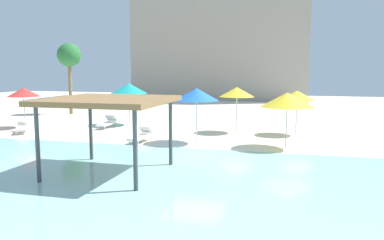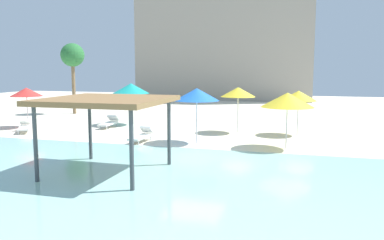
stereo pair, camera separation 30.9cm
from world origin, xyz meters
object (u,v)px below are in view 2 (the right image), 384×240
(beach_umbrella_teal_1, at_px, (131,88))
(beach_umbrella_yellow_3, at_px, (298,96))
(lounge_chair_1, at_px, (25,127))
(beach_umbrella_yellow_4, at_px, (287,100))
(lounge_chair_3, at_px, (142,135))
(beach_umbrella_yellow_2, at_px, (238,92))
(beach_umbrella_blue_5, at_px, (197,94))
(palm_tree_0, at_px, (73,57))
(lounge_chair_0, at_px, (109,122))
(shade_pavilion, at_px, (107,103))
(beach_umbrella_red_0, at_px, (26,92))

(beach_umbrella_teal_1, relative_size, beach_umbrella_yellow_3, 1.10)
(beach_umbrella_yellow_3, relative_size, lounge_chair_1, 1.30)
(beach_umbrella_yellow_4, relative_size, lounge_chair_3, 1.37)
(beach_umbrella_yellow_2, relative_size, beach_umbrella_yellow_4, 1.01)
(beach_umbrella_blue_5, relative_size, palm_tree_0, 0.48)
(beach_umbrella_yellow_2, xyz_separation_m, lounge_chair_1, (-12.09, -3.36, -2.04))
(lounge_chair_0, bearing_deg, beach_umbrella_yellow_3, 89.25)
(beach_umbrella_yellow_3, bearing_deg, lounge_chair_0, -177.83)
(beach_umbrella_yellow_4, height_order, lounge_chair_1, beach_umbrella_yellow_4)
(lounge_chair_1, bearing_deg, shade_pavilion, 19.90)
(shade_pavilion, bearing_deg, beach_umbrella_teal_1, 110.84)
(beach_umbrella_yellow_2, relative_size, lounge_chair_3, 1.38)
(lounge_chair_0, bearing_deg, lounge_chair_1, -55.69)
(beach_umbrella_red_0, relative_size, lounge_chair_0, 1.31)
(beach_umbrella_red_0, relative_size, beach_umbrella_yellow_3, 1.01)
(beach_umbrella_yellow_2, relative_size, palm_tree_0, 0.46)
(beach_umbrella_teal_1, height_order, beach_umbrella_yellow_3, beach_umbrella_teal_1)
(beach_umbrella_blue_5, xyz_separation_m, lounge_chair_0, (-6.71, 3.47, -2.12))
(beach_umbrella_teal_1, xyz_separation_m, palm_tree_0, (-7.28, 4.66, 2.26))
(beach_umbrella_red_0, xyz_separation_m, beach_umbrella_teal_1, (5.81, 2.95, 0.17))
(beach_umbrella_teal_1, height_order, lounge_chair_3, beach_umbrella_teal_1)
(beach_umbrella_teal_1, distance_m, beach_umbrella_yellow_4, 11.53)
(beach_umbrella_yellow_3, height_order, lounge_chair_3, beach_umbrella_yellow_3)
(beach_umbrella_teal_1, xyz_separation_m, lounge_chair_0, (-0.82, -1.57, -2.09))
(shade_pavilion, bearing_deg, beach_umbrella_yellow_4, 47.10)
(lounge_chair_1, bearing_deg, lounge_chair_3, 50.37)
(beach_umbrella_red_0, bearing_deg, beach_umbrella_yellow_2, 7.56)
(lounge_chair_3, bearing_deg, beach_umbrella_teal_1, -147.90)
(beach_umbrella_red_0, height_order, beach_umbrella_yellow_4, beach_umbrella_yellow_4)
(shade_pavilion, height_order, lounge_chair_3, shade_pavilion)
(lounge_chair_3, bearing_deg, shade_pavilion, 14.83)
(lounge_chair_0, bearing_deg, shade_pavilion, 24.67)
(lounge_chair_1, xyz_separation_m, lounge_chair_3, (7.87, -0.94, 0.00))
(beach_umbrella_yellow_3, bearing_deg, beach_umbrella_red_0, -173.71)
(shade_pavilion, relative_size, beach_umbrella_red_0, 1.63)
(beach_umbrella_yellow_4, bearing_deg, lounge_chair_0, 161.83)
(beach_umbrella_teal_1, distance_m, palm_tree_0, 8.94)
(beach_umbrella_yellow_4, height_order, beach_umbrella_blue_5, beach_umbrella_blue_5)
(beach_umbrella_yellow_4, bearing_deg, beach_umbrella_yellow_3, 84.23)
(beach_umbrella_yellow_2, xyz_separation_m, beach_umbrella_blue_5, (-1.43, -3.83, 0.08))
(beach_umbrella_blue_5, height_order, palm_tree_0, palm_tree_0)
(beach_umbrella_yellow_2, height_order, beach_umbrella_blue_5, beach_umbrella_blue_5)
(shade_pavilion, height_order, lounge_chair_1, shade_pavilion)
(shade_pavilion, bearing_deg, beach_umbrella_blue_5, 77.15)
(beach_umbrella_blue_5, bearing_deg, palm_tree_0, 143.63)
(beach_umbrella_red_0, xyz_separation_m, lounge_chair_3, (8.91, -2.56, -1.92))
(shade_pavilion, bearing_deg, lounge_chair_1, 142.70)
(beach_umbrella_blue_5, relative_size, lounge_chair_0, 1.43)
(beach_umbrella_yellow_2, bearing_deg, lounge_chair_3, -134.40)
(beach_umbrella_yellow_2, bearing_deg, beach_umbrella_yellow_3, 1.34)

